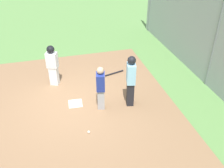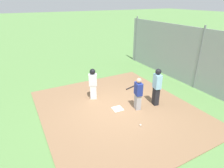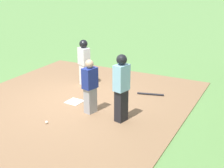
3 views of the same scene
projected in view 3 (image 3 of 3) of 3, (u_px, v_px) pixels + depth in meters
ground_plane at (74, 103)px, 9.11m from camera, size 140.00×140.00×0.00m
dirt_infield at (74, 102)px, 9.10m from camera, size 7.20×6.40×0.03m
home_plate at (74, 102)px, 9.09m from camera, size 0.47×0.47×0.02m
catcher at (90, 86)px, 8.17m from camera, size 0.43×0.34×1.47m
umpire at (121, 87)px, 7.64m from camera, size 0.43×0.34×1.74m
runner at (84, 60)px, 10.23m from camera, size 0.39×0.45×1.54m
baseball_bat at (150, 94)px, 9.61m from camera, size 0.28×0.81×0.06m
baseball at (47, 122)px, 7.77m from camera, size 0.07×0.07×0.07m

